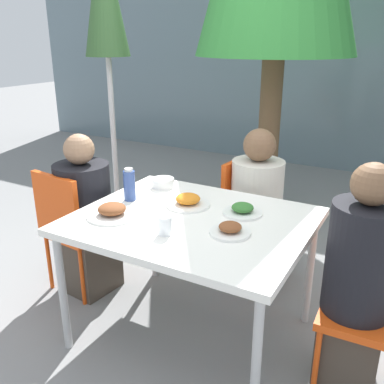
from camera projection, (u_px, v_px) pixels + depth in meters
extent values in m
plane|color=gray|center=(192.00, 333.00, 2.58)|extent=(24.00, 24.00, 0.00)
cube|color=slate|center=(346.00, 52.00, 5.32)|extent=(10.00, 0.20, 3.00)
cube|color=white|center=(192.00, 221.00, 2.33)|extent=(1.25, 1.02, 0.04)
cylinder|color=#B7B7B7|center=(63.00, 293.00, 2.35)|extent=(0.04, 0.04, 0.72)
cylinder|color=#B7B7B7|center=(256.00, 365.00, 1.83)|extent=(0.04, 0.04, 0.72)
cylinder|color=#B7B7B7|center=(154.00, 232.00, 3.09)|extent=(0.04, 0.04, 0.72)
cylinder|color=#B7B7B7|center=(310.00, 271.00, 2.57)|extent=(0.04, 0.04, 0.72)
cube|color=#E54C14|center=(82.00, 230.00, 2.94)|extent=(0.44, 0.44, 0.04)
cube|color=#E54C14|center=(56.00, 207.00, 2.72)|extent=(0.40, 0.08, 0.42)
cylinder|color=#E54C14|center=(87.00, 244.00, 3.24)|extent=(0.03, 0.03, 0.41)
cylinder|color=#E54C14|center=(119.00, 256.00, 3.05)|extent=(0.03, 0.03, 0.41)
cylinder|color=#E54C14|center=(49.00, 262.00, 2.98)|extent=(0.03, 0.03, 0.41)
cylinder|color=#E54C14|center=(82.00, 277.00, 2.79)|extent=(0.03, 0.03, 0.41)
cube|color=#473D33|center=(89.00, 258.00, 2.98)|extent=(0.36, 0.36, 0.45)
cylinder|color=black|center=(83.00, 197.00, 2.82)|extent=(0.36, 0.36, 0.46)
sphere|color=#9E7556|center=(79.00, 149.00, 2.71)|extent=(0.20, 0.20, 0.20)
cube|color=#E54C14|center=(364.00, 315.00, 2.04)|extent=(0.41, 0.41, 0.04)
cube|color=#E54C14|center=(375.00, 256.00, 2.11)|extent=(0.40, 0.05, 0.42)
cylinder|color=#E54C14|center=(316.00, 365.00, 2.05)|extent=(0.03, 0.03, 0.41)
cylinder|color=#E54C14|center=(329.00, 325.00, 2.33)|extent=(0.03, 0.03, 0.41)
cube|color=#473D33|center=(348.00, 347.00, 2.13)|extent=(0.30, 0.30, 0.45)
cylinder|color=black|center=(362.00, 259.00, 1.96)|extent=(0.32, 0.32, 0.54)
sphere|color=brown|center=(373.00, 184.00, 1.83)|extent=(0.19, 0.19, 0.19)
cube|color=#E54C14|center=(258.00, 222.00, 3.05)|extent=(0.44, 0.44, 0.04)
cube|color=#E54C14|center=(238.00, 187.00, 3.08)|extent=(0.08, 0.40, 0.42)
cylinder|color=#E54C14|center=(288.00, 248.00, 3.17)|extent=(0.03, 0.03, 0.41)
cylinder|color=#E54C14|center=(267.00, 267.00, 2.91)|extent=(0.03, 0.03, 0.41)
cylinder|color=#E54C14|center=(248.00, 236.00, 3.36)|extent=(0.03, 0.03, 0.41)
cylinder|color=#E54C14|center=(225.00, 253.00, 3.10)|extent=(0.03, 0.03, 0.41)
cube|color=#473D33|center=(254.00, 251.00, 3.09)|extent=(0.36, 0.36, 0.45)
cylinder|color=beige|center=(257.00, 192.00, 2.93)|extent=(0.36, 0.36, 0.45)
sphere|color=brown|center=(260.00, 145.00, 2.82)|extent=(0.22, 0.22, 0.22)
cylinder|color=#333333|center=(120.00, 235.00, 3.79)|extent=(0.36, 0.36, 0.05)
cylinder|color=#BCBCBC|center=(111.00, 96.00, 3.38)|extent=(0.04, 0.04, 2.48)
cylinder|color=white|center=(230.00, 232.00, 2.14)|extent=(0.21, 0.21, 0.01)
ellipsoid|color=brown|center=(230.00, 227.00, 2.13)|extent=(0.12, 0.12, 0.05)
cylinder|color=white|center=(188.00, 204.00, 2.49)|extent=(0.26, 0.26, 0.01)
ellipsoid|color=orange|center=(188.00, 199.00, 2.48)|extent=(0.14, 0.14, 0.06)
cylinder|color=white|center=(112.00, 215.00, 2.34)|extent=(0.28, 0.28, 0.01)
ellipsoid|color=brown|center=(112.00, 209.00, 2.33)|extent=(0.15, 0.15, 0.06)
cylinder|color=white|center=(242.00, 213.00, 2.37)|extent=(0.22, 0.22, 0.01)
ellipsoid|color=#33702D|center=(243.00, 207.00, 2.36)|extent=(0.12, 0.12, 0.05)
cylinder|color=#334C8E|center=(129.00, 186.00, 2.55)|extent=(0.07, 0.07, 0.18)
cylinder|color=white|center=(129.00, 170.00, 2.51)|extent=(0.05, 0.05, 0.02)
cylinder|color=white|center=(165.00, 225.00, 2.12)|extent=(0.07, 0.07, 0.10)
cylinder|color=white|center=(163.00, 183.00, 2.78)|extent=(0.14, 0.14, 0.06)
cylinder|color=brown|center=(268.00, 140.00, 4.04)|extent=(0.20, 0.20, 1.52)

